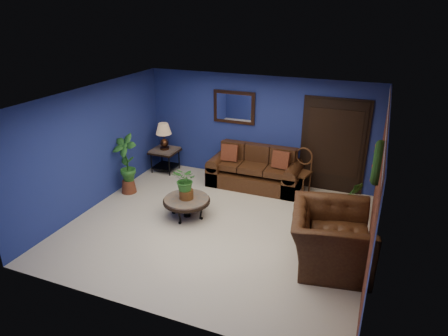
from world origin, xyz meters
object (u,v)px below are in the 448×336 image
at_px(end_table, 165,154).
at_px(side_chair, 301,168).
at_px(sofa, 255,173).
at_px(table_lamp, 164,133).
at_px(coffee_table, 187,201).
at_px(armchair, 330,238).

xyz_separation_m(end_table, side_chair, (3.44, 0.07, 0.13)).
height_order(sofa, side_chair, side_chair).
bearing_deg(table_lamp, coffee_table, -50.55).
xyz_separation_m(sofa, coffee_table, (-0.81, -1.95, 0.04)).
relative_size(coffee_table, side_chair, 0.92).
xyz_separation_m(end_table, armchair, (4.45, -2.42, 0.02)).
bearing_deg(end_table, side_chair, 1.23).
distance_m(table_lamp, armchair, 5.10).
bearing_deg(side_chair, coffee_table, -120.23).
height_order(sofa, coffee_table, sofa).
relative_size(coffee_table, armchair, 0.65).
bearing_deg(table_lamp, sofa, 0.71).
distance_m(sofa, side_chair, 1.09).
height_order(sofa, table_lamp, table_lamp).
xyz_separation_m(coffee_table, armchair, (2.87, -0.50, 0.12)).
xyz_separation_m(table_lamp, armchair, (4.45, -2.42, -0.54)).
relative_size(sofa, side_chair, 2.06).
bearing_deg(table_lamp, side_chair, 1.23).
relative_size(table_lamp, side_chair, 0.63).
bearing_deg(coffee_table, end_table, 129.45).
distance_m(coffee_table, table_lamp, 2.57).
bearing_deg(armchair, end_table, 51.79).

